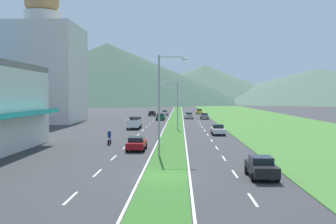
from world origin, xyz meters
TOP-DOWN VIEW (x-y plane):
  - ground_plane at (0.00, 0.00)m, footprint 600.00×600.00m
  - grass_median at (0.00, 60.00)m, footprint 3.20×240.00m
  - grass_verge_right at (20.60, 60.00)m, footprint 24.00×240.00m
  - lane_dash_left_2 at (-5.10, -5.86)m, footprint 0.16×2.80m
  - lane_dash_left_3 at (-5.10, 1.21)m, footprint 0.16×2.80m
  - lane_dash_left_4 at (-5.10, 8.27)m, footprint 0.16×2.80m
  - lane_dash_left_5 at (-5.10, 15.34)m, footprint 0.16×2.80m
  - lane_dash_left_6 at (-5.10, 22.41)m, footprint 0.16×2.80m
  - lane_dash_left_7 at (-5.10, 29.48)m, footprint 0.16×2.80m
  - lane_dash_left_8 at (-5.10, 36.55)m, footprint 0.16×2.80m
  - lane_dash_left_9 at (-5.10, 43.62)m, footprint 0.16×2.80m
  - lane_dash_left_10 at (-5.10, 50.69)m, footprint 0.16×2.80m
  - lane_dash_left_11 at (-5.10, 57.76)m, footprint 0.16×2.80m
  - lane_dash_right_2 at (5.10, -5.86)m, footprint 0.16×2.80m
  - lane_dash_right_3 at (5.10, 1.21)m, footprint 0.16×2.80m
  - lane_dash_right_4 at (5.10, 8.27)m, footprint 0.16×2.80m
  - lane_dash_right_5 at (5.10, 15.34)m, footprint 0.16×2.80m
  - lane_dash_right_6 at (5.10, 22.41)m, footprint 0.16×2.80m
  - lane_dash_right_7 at (5.10, 29.48)m, footprint 0.16×2.80m
  - lane_dash_right_8 at (5.10, 36.55)m, footprint 0.16×2.80m
  - lane_dash_right_9 at (5.10, 43.62)m, footprint 0.16×2.80m
  - lane_dash_right_10 at (5.10, 50.69)m, footprint 0.16×2.80m
  - lane_dash_right_11 at (5.10, 57.76)m, footprint 0.16×2.80m
  - edge_line_median_left at (-1.75, 60.00)m, footprint 0.16×240.00m
  - edge_line_median_right at (1.75, 60.00)m, footprint 0.16×240.00m
  - domed_building at (-28.47, 55.39)m, footprint 15.74×15.74m
  - midrise_colored at (-34.37, 76.04)m, footprint 14.32×14.32m
  - hill_far_left at (-51.63, 252.38)m, footprint 202.20×202.20m
  - hill_far_center at (20.17, 281.22)m, footprint 149.56×149.56m
  - hill_far_right at (106.22, 269.87)m, footprint 204.95×204.95m
  - street_lamp_near at (-0.64, 9.18)m, footprint 2.74×0.46m
  - street_lamp_mid at (0.29, 37.56)m, footprint 2.79×0.28m
  - car_0 at (-3.43, 86.00)m, footprint 1.89×4.21m
  - car_1 at (-6.84, 81.37)m, footprint 1.98×4.07m
  - car_2 at (6.97, 93.18)m, footprint 1.87×4.74m
  - car_3 at (-3.55, 63.20)m, footprint 1.99×4.53m
  - car_4 at (6.76, -0.10)m, footprint 1.86×4.00m
  - car_5 at (3.20, 68.82)m, footprint 2.01×4.06m
  - car_6 at (6.96, 67.16)m, footprint 1.92×4.14m
  - car_7 at (-3.53, 13.33)m, footprint 1.95×4.46m
  - car_8 at (6.62, 29.87)m, footprint 1.91×4.56m
  - pickup_truck_0 at (-6.85, 39.63)m, footprint 2.18×5.40m
  - motorcycle_rider at (-7.25, 17.87)m, footprint 0.36×2.00m

SIDE VIEW (x-z plane):
  - ground_plane at x=0.00m, z-range 0.00..0.00m
  - lane_dash_left_2 at x=-5.10m, z-range 0.00..0.01m
  - lane_dash_left_3 at x=-5.10m, z-range 0.00..0.01m
  - lane_dash_left_4 at x=-5.10m, z-range 0.00..0.01m
  - lane_dash_left_5 at x=-5.10m, z-range 0.00..0.01m
  - lane_dash_left_6 at x=-5.10m, z-range 0.00..0.01m
  - lane_dash_left_7 at x=-5.10m, z-range 0.00..0.01m
  - lane_dash_left_8 at x=-5.10m, z-range 0.00..0.01m
  - lane_dash_left_9 at x=-5.10m, z-range 0.00..0.01m
  - lane_dash_left_10 at x=-5.10m, z-range 0.00..0.01m
  - lane_dash_left_11 at x=-5.10m, z-range 0.00..0.01m
  - lane_dash_right_2 at x=5.10m, z-range 0.00..0.01m
  - lane_dash_right_3 at x=5.10m, z-range 0.00..0.01m
  - lane_dash_right_4 at x=5.10m, z-range 0.00..0.01m
  - lane_dash_right_5 at x=5.10m, z-range 0.00..0.01m
  - lane_dash_right_6 at x=5.10m, z-range 0.00..0.01m
  - lane_dash_right_7 at x=5.10m, z-range 0.00..0.01m
  - lane_dash_right_8 at x=5.10m, z-range 0.00..0.01m
  - lane_dash_right_9 at x=5.10m, z-range 0.00..0.01m
  - lane_dash_right_10 at x=5.10m, z-range 0.00..0.01m
  - lane_dash_right_11 at x=5.10m, z-range 0.00..0.01m
  - edge_line_median_left at x=-1.75m, z-range 0.00..0.01m
  - edge_line_median_right at x=1.75m, z-range 0.00..0.01m
  - grass_median at x=0.00m, z-range 0.00..0.06m
  - grass_verge_right at x=20.60m, z-range 0.00..0.06m
  - car_1 at x=-6.84m, z-range 0.03..1.42m
  - car_0 at x=-3.43m, z-range 0.03..1.42m
  - car_7 at x=-3.53m, z-range 0.03..1.43m
  - motorcycle_rider at x=-7.25m, z-range -0.15..1.65m
  - car_6 at x=6.96m, z-range 0.02..1.47m
  - car_8 at x=6.62m, z-range 0.01..1.52m
  - car_4 at x=6.76m, z-range 0.02..1.51m
  - car_2 at x=6.97m, z-range 0.01..1.53m
  - car_5 at x=3.20m, z-range 0.02..1.55m
  - car_3 at x=-3.55m, z-range 0.02..1.55m
  - pickup_truck_0 at x=-6.85m, z-range -0.02..1.98m
  - street_lamp_mid at x=0.29m, z-range 0.66..8.68m
  - street_lamp_near at x=-0.64m, z-range 0.68..10.24m
  - midrise_colored at x=-34.37m, z-range 0.00..21.39m
  - domed_building at x=-28.47m, z-range -2.96..26.35m
  - hill_far_right at x=106.22m, z-range 0.00..26.43m
  - hill_far_center at x=20.17m, z-range 0.00..29.74m
  - hill_far_left at x=-51.63m, z-range 0.00..43.40m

